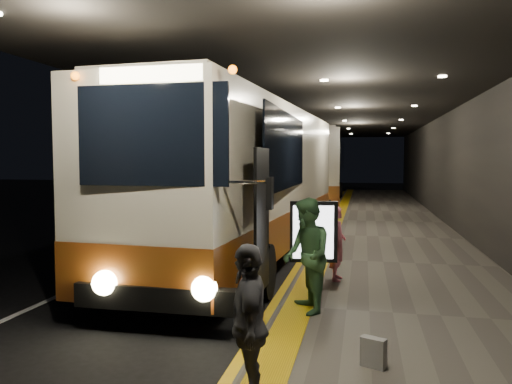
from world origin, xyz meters
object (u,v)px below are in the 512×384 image
(bag_polka, at_px, (373,352))
(info_sign, at_px, (314,234))
(coach_main, at_px, (249,186))
(passenger_waiting_green, at_px, (307,255))
(stanchion_post, at_px, (311,270))
(passenger_boarding, at_px, (337,243))
(passenger_waiting_grey, at_px, (249,325))
(coach_second, at_px, (316,171))

(bag_polka, xyz_separation_m, info_sign, (-0.98, 2.67, 1.00))
(coach_main, bearing_deg, info_sign, -60.21)
(coach_main, bearing_deg, bag_polka, -62.49)
(info_sign, bearing_deg, passenger_waiting_green, -101.47)
(stanchion_post, bearing_deg, coach_main, 116.39)
(coach_main, height_order, info_sign, coach_main)
(passenger_boarding, xyz_separation_m, passenger_waiting_green, (-0.36, -2.29, 0.17))
(passenger_boarding, height_order, passenger_waiting_grey, passenger_waiting_grey)
(info_sign, bearing_deg, passenger_waiting_grey, -102.05)
(passenger_waiting_green, bearing_deg, stanchion_post, 159.62)
(passenger_boarding, bearing_deg, bag_polka, -171.80)
(coach_main, xyz_separation_m, coach_second, (0.23, 16.26, 0.06))
(coach_main, distance_m, stanchion_post, 4.86)
(coach_main, height_order, passenger_boarding, coach_main)
(passenger_waiting_grey, xyz_separation_m, stanchion_post, (0.21, 4.00, -0.31))
(passenger_boarding, xyz_separation_m, passenger_waiting_grey, (-0.58, -5.47, 0.06))
(passenger_waiting_green, height_order, passenger_waiting_grey, passenger_waiting_green)
(coach_main, bearing_deg, passenger_waiting_green, -63.89)
(passenger_waiting_green, distance_m, stanchion_post, 0.92)
(passenger_boarding, relative_size, bag_polka, 4.28)
(passenger_waiting_grey, bearing_deg, info_sign, 162.32)
(passenger_boarding, bearing_deg, coach_main, 41.25)
(coach_main, relative_size, passenger_waiting_grey, 7.76)
(coach_main, xyz_separation_m, passenger_boarding, (2.46, -2.75, -0.99))
(passenger_waiting_grey, distance_m, bag_polka, 1.86)
(coach_second, relative_size, passenger_waiting_grey, 7.95)
(coach_second, xyz_separation_m, info_sign, (1.91, -20.59, -0.63))
(passenger_boarding, distance_m, bag_polka, 4.33)
(stanchion_post, bearing_deg, bag_polka, -69.68)
(coach_main, distance_m, passenger_waiting_green, 5.52)
(coach_second, bearing_deg, coach_main, -93.86)
(coach_second, bearing_deg, bag_polka, -85.97)
(coach_main, height_order, coach_second, coach_second)
(coach_second, bearing_deg, passenger_boarding, -86.35)
(coach_second, distance_m, passenger_waiting_green, 21.40)
(coach_main, bearing_deg, stanchion_post, -60.15)
(passenger_boarding, distance_m, info_sign, 1.66)
(bag_polka, relative_size, stanchion_post, 0.35)
(coach_second, relative_size, passenger_waiting_green, 7.06)
(bag_polka, bearing_deg, passenger_boarding, 98.81)
(coach_main, height_order, bag_polka, coach_main)
(coach_main, bearing_deg, passenger_waiting_grey, -73.62)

